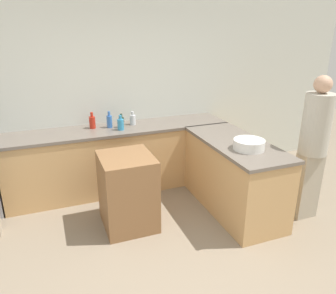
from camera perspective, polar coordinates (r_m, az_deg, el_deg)
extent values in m
plane|color=gray|center=(3.36, 0.65, -22.20)|extent=(14.00, 14.00, 0.00)
cube|color=silver|center=(4.87, -9.80, 9.15)|extent=(8.00, 0.06, 2.70)
cube|color=tan|center=(4.81, -8.34, -2.19)|extent=(3.12, 0.62, 0.89)
cube|color=#6B6056|center=(4.65, -8.63, 3.12)|extent=(3.15, 0.65, 0.04)
cube|color=tan|center=(4.31, 11.32, -5.16)|extent=(0.66, 1.57, 0.89)
cube|color=#6B6056|center=(4.13, 11.77, 0.69)|extent=(0.69, 1.60, 0.04)
cube|color=brown|center=(3.92, -7.03, -7.65)|extent=(0.60, 0.66, 0.89)
cylinder|color=white|center=(3.88, 13.92, 0.43)|extent=(0.36, 0.36, 0.12)
cylinder|color=silver|center=(4.74, -6.17, 4.71)|extent=(0.08, 0.08, 0.14)
cylinder|color=silver|center=(4.72, -6.21, 5.84)|extent=(0.04, 0.04, 0.05)
cylinder|color=red|center=(4.66, -13.04, 4.18)|extent=(0.08, 0.08, 0.16)
cylinder|color=red|center=(4.63, -13.15, 5.53)|extent=(0.04, 0.04, 0.06)
cylinder|color=black|center=(4.64, -8.12, 4.26)|extent=(0.07, 0.07, 0.14)
cylinder|color=black|center=(4.61, -8.18, 5.42)|extent=(0.03, 0.03, 0.05)
cylinder|color=#386BB7|center=(4.65, -10.16, 4.36)|extent=(0.07, 0.07, 0.17)
cylinder|color=#386BB7|center=(4.62, -10.25, 5.74)|extent=(0.03, 0.03, 0.06)
cylinder|color=#338CBF|center=(4.52, -8.25, 3.89)|extent=(0.09, 0.09, 0.15)
cylinder|color=#338CBF|center=(4.49, -8.32, 5.16)|extent=(0.04, 0.04, 0.06)
cube|color=#ADA38E|center=(4.41, 22.97, -6.14)|extent=(0.29, 0.18, 0.85)
cylinder|color=#B7B2A3|center=(4.15, 24.44, 3.62)|extent=(0.33, 0.33, 0.72)
sphere|color=tan|center=(4.05, 25.39, 9.84)|extent=(0.20, 0.20, 0.20)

